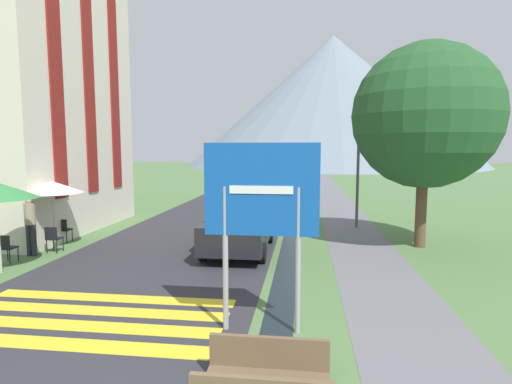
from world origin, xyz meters
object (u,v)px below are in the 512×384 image
Objects in this scene: person_standing_terrace at (30,221)px; streetlamp at (358,156)px; parked_car_far at (269,192)px; cafe_chair_near_left at (6,246)px; cafe_chair_middle at (53,237)px; hotel_building at (25,59)px; cafe_umbrella_middle_white at (52,187)px; cafe_chair_far_left at (63,228)px; tree_by_path at (425,116)px; road_sign at (261,207)px; parked_car_near at (239,224)px.

streetlamp is (10.56, 5.92, 1.95)m from person_standing_terrace.
cafe_chair_near_left is (-6.49, -11.83, -0.40)m from parked_car_far.
cafe_chair_middle is at bearing 75.00° from cafe_chair_near_left.
hotel_building is 13.95m from streetlamp.
cafe_chair_middle is at bearing -119.33° from parked_car_far.
cafe_umbrella_middle_white is (2.91, -3.00, -4.77)m from hotel_building.
cafe_chair_far_left and cafe_chair_near_left have the same top height.
hotel_building is 12.94m from parked_car_far.
hotel_building is at bearing 175.60° from tree_by_path.
hotel_building reaches higher than streetlamp.
tree_by_path reaches higher than road_sign.
parked_car_near reaches higher than cafe_chair_middle.
streetlamp is (2.95, 10.19, 0.75)m from road_sign.
person_standing_terrace reaches higher than parked_car_near.
cafe_chair_near_left is 12.93m from streetlamp.
parked_car_near is 4.89× the size of cafe_chair_near_left.
parked_car_near and parked_car_far have the same top height.
parked_car_near is 2.24× the size of person_standing_terrace.
parked_car_far reaches higher than cafe_chair_far_left.
parked_car_near is at bearing -167.11° from tree_by_path.
road_sign is 5.90m from parked_car_near.
parked_car_near reaches higher than cafe_chair_near_left.
cafe_chair_middle and cafe_chair_near_left have the same top height.
hotel_building reaches higher than parked_car_near.
cafe_umbrella_middle_white is at bearing 87.75° from cafe_chair_near_left.
parked_car_far is at bearing 129.98° from streetlamp.
cafe_chair_near_left is (-7.75, 3.37, -1.76)m from road_sign.
cafe_chair_middle is 1.00× the size of cafe_chair_far_left.
parked_car_near is at bearing 4.51° from cafe_umbrella_middle_white.
parked_car_far is at bearing 89.61° from parked_car_near.
person_standing_terrace is 12.97m from tree_by_path.
cafe_chair_far_left is at bearing -175.65° from tree_by_path.
hotel_building is at bearing 141.85° from road_sign.
cafe_chair_near_left is (2.57, -4.73, -6.32)m from hotel_building.
road_sign is 0.74× the size of parked_car_far.
tree_by_path is (5.90, -8.25, 3.45)m from parked_car_far.
cafe_chair_near_left is at bearing -98.34° from person_standing_terrace.
hotel_building is at bearing -171.07° from streetlamp.
parked_car_near is 6.43m from person_standing_terrace.
cafe_umbrella_middle_white is at bearing -46.97° from cafe_chair_far_left.
road_sign is at bearing -76.69° from parked_car_near.
cafe_chair_middle is at bearing -151.42° from streetlamp.
cafe_chair_middle is 12.63m from tree_by_path.
cafe_chair_near_left is at bearing -65.36° from cafe_chair_far_left.
road_sign is at bearing -106.14° from streetlamp.
road_sign reaches higher than parked_car_far.
road_sign is 0.66× the size of streetlamp.
cafe_chair_middle is (3.15, -3.43, -6.32)m from hotel_building.
person_standing_terrace is at bearing -104.10° from cafe_umbrella_middle_white.
tree_by_path is at bearing 12.34° from person_standing_terrace.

